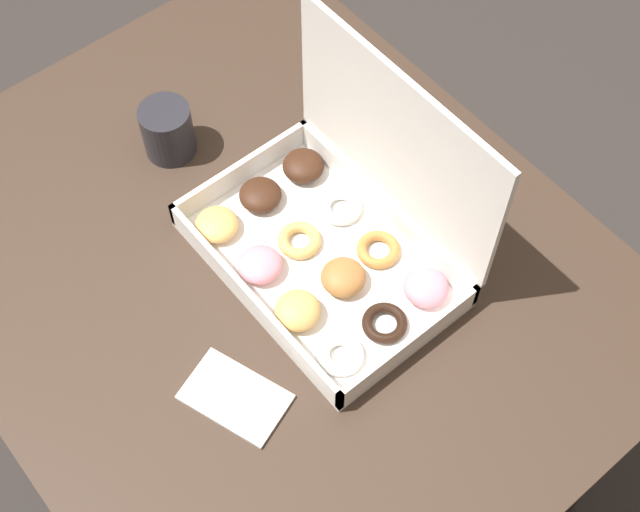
# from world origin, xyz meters

# --- Properties ---
(ground_plane) EXTENTS (8.00, 8.00, 0.00)m
(ground_plane) POSITION_xyz_m (0.00, 0.00, 0.00)
(ground_plane) COLOR #2D2826
(dining_table) EXTENTS (0.99, 0.81, 0.75)m
(dining_table) POSITION_xyz_m (0.00, 0.00, 0.63)
(dining_table) COLOR #38281E
(dining_table) RESTS_ON ground_plane
(donut_box) EXTENTS (0.36, 0.25, 0.29)m
(donut_box) POSITION_xyz_m (0.05, 0.09, 0.80)
(donut_box) COLOR white
(donut_box) RESTS_ON dining_table
(coffee_mug) EXTENTS (0.07, 0.07, 0.08)m
(coffee_mug) POSITION_xyz_m (-0.24, 0.01, 0.79)
(coffee_mug) COLOR #232328
(coffee_mug) RESTS_ON dining_table
(paper_napkin) EXTENTS (0.15, 0.12, 0.01)m
(paper_napkin) POSITION_xyz_m (0.14, -0.15, 0.75)
(paper_napkin) COLOR white
(paper_napkin) RESTS_ON dining_table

